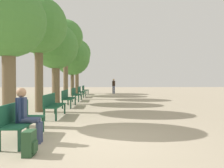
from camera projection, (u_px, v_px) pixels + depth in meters
name	position (u px, v px, depth m)	size (l,w,h in m)	color
ground_plane	(90.00, 141.00, 5.27)	(80.00, 80.00, 0.00)	tan
bench_row_0	(20.00, 118.00, 5.30)	(0.51, 1.77, 0.92)	#195138
bench_row_1	(53.00, 103.00, 8.62)	(0.51, 1.77, 0.92)	#195138
bench_row_2	(67.00, 97.00, 11.94)	(0.51, 1.77, 0.92)	#195138
bench_row_3	(76.00, 93.00, 15.26)	(0.51, 1.77, 0.92)	#195138
bench_row_4	(81.00, 91.00, 18.58)	(0.51, 1.77, 0.92)	#195138
bench_row_5	(85.00, 89.00, 21.90)	(0.51, 1.77, 0.92)	#195138
tree_row_0	(8.00, 22.00, 6.89)	(2.34, 2.34, 4.54)	brown
tree_row_1	(39.00, 26.00, 10.02)	(2.61, 2.61, 5.29)	brown
tree_row_2	(56.00, 47.00, 13.45)	(2.79, 2.79, 4.95)	brown
tree_row_3	(66.00, 38.00, 16.81)	(2.68, 2.68, 6.14)	brown
tree_row_4	(72.00, 58.00, 20.22)	(3.27, 3.27, 5.20)	brown
tree_row_5	(77.00, 54.00, 23.50)	(2.97, 2.97, 5.86)	brown
person_seated	(27.00, 113.00, 5.06)	(0.58, 0.33, 1.29)	#384260
backpack	(30.00, 143.00, 4.23)	(0.23, 0.34, 0.49)	#284C2D
pedestrian_near	(114.00, 85.00, 23.66)	(0.33, 0.24, 1.61)	#384260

